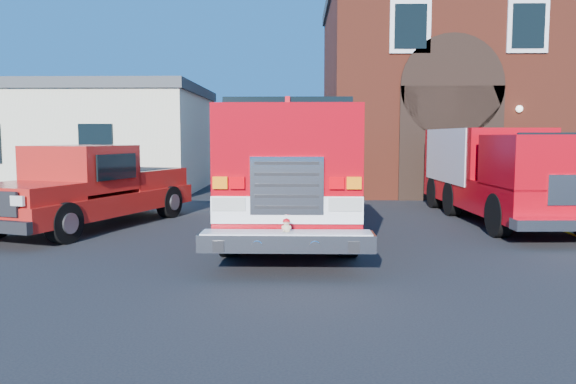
{
  "coord_description": "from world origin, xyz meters",
  "views": [
    {
      "loc": [
        0.18,
        -10.79,
        2.25
      ],
      "look_at": [
        0.0,
        -1.2,
        1.3
      ],
      "focal_mm": 35.0,
      "sensor_mm": 36.0,
      "label": 1
    }
  ],
  "objects_px": {
    "fire_station": "(502,90)",
    "side_building": "(83,138)",
    "fire_engine": "(292,166)",
    "pickup_truck": "(90,188)",
    "secondary_truck": "(500,170)"
  },
  "relations": [
    {
      "from": "fire_station",
      "to": "side_building",
      "type": "bearing_deg",
      "value": -176.86
    },
    {
      "from": "fire_station",
      "to": "secondary_truck",
      "type": "xyz_separation_m",
      "value": [
        -3.41,
        -9.65,
        -2.91
      ]
    },
    {
      "from": "fire_station",
      "to": "fire_engine",
      "type": "height_order",
      "value": "fire_station"
    },
    {
      "from": "pickup_truck",
      "to": "side_building",
      "type": "bearing_deg",
      "value": 111.75
    },
    {
      "from": "fire_station",
      "to": "pickup_truck",
      "type": "relative_size",
      "value": 2.3
    },
    {
      "from": "fire_engine",
      "to": "secondary_truck",
      "type": "xyz_separation_m",
      "value": [
        5.56,
        1.5,
        -0.18
      ]
    },
    {
      "from": "fire_station",
      "to": "side_building",
      "type": "distance_m",
      "value": 18.13
    },
    {
      "from": "fire_engine",
      "to": "secondary_truck",
      "type": "relative_size",
      "value": 1.25
    },
    {
      "from": "fire_station",
      "to": "side_building",
      "type": "height_order",
      "value": "fire_station"
    },
    {
      "from": "fire_engine",
      "to": "side_building",
      "type": "bearing_deg",
      "value": 131.59
    },
    {
      "from": "pickup_truck",
      "to": "fire_station",
      "type": "bearing_deg",
      "value": 38.15
    },
    {
      "from": "fire_station",
      "to": "secondary_truck",
      "type": "height_order",
      "value": "fire_station"
    },
    {
      "from": "side_building",
      "to": "pickup_truck",
      "type": "xyz_separation_m",
      "value": [
        3.99,
        -10.01,
        -1.24
      ]
    },
    {
      "from": "side_building",
      "to": "fire_engine",
      "type": "relative_size",
      "value": 1.06
    },
    {
      "from": "fire_engine",
      "to": "pickup_truck",
      "type": "bearing_deg",
      "value": 178.27
    }
  ]
}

